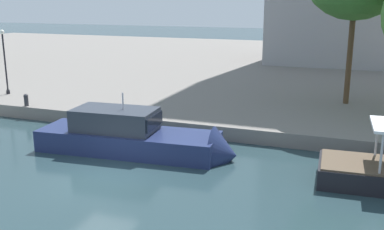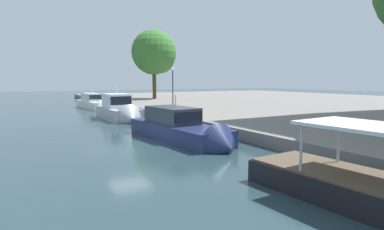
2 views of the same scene
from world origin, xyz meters
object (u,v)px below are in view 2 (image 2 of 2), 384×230
(motor_yacht_0, at_px, (94,104))
(mooring_bollard_0, at_px, (167,109))
(lamp_post, at_px, (173,87))
(tree_3, at_px, (154,53))
(motor_yacht_2, at_px, (182,132))
(motor_yacht_1, at_px, (120,112))

(motor_yacht_0, xyz_separation_m, mooring_bollard_0, (18.12, 3.14, 0.65))
(mooring_bollard_0, xyz_separation_m, lamp_post, (-4.02, 2.73, 2.15))
(lamp_post, bearing_deg, mooring_bollard_0, -34.20)
(mooring_bollard_0, bearing_deg, tree_3, 159.26)
(mooring_bollard_0, relative_size, tree_3, 0.07)
(motor_yacht_0, height_order, tree_3, tree_3)
(motor_yacht_2, distance_m, lamp_post, 16.00)
(motor_yacht_2, height_order, mooring_bollard_0, motor_yacht_2)
(mooring_bollard_0, xyz_separation_m, tree_3, (-23.61, 8.94, 7.63))
(tree_3, bearing_deg, mooring_bollard_0, -20.74)
(motor_yacht_0, height_order, motor_yacht_1, motor_yacht_1)
(motor_yacht_2, relative_size, mooring_bollard_0, 12.91)
(lamp_post, xyz_separation_m, tree_3, (-19.60, 6.21, 5.48))
(motor_yacht_2, bearing_deg, tree_3, 154.96)
(tree_3, bearing_deg, motor_yacht_2, -20.50)
(motor_yacht_1, height_order, motor_yacht_2, motor_yacht_1)
(motor_yacht_0, xyz_separation_m, tree_3, (-5.49, 12.08, 8.28))
(motor_yacht_1, height_order, mooring_bollard_0, motor_yacht_1)
(motor_yacht_2, relative_size, tree_3, 0.87)
(motor_yacht_1, xyz_separation_m, motor_yacht_2, (13.96, 0.04, -0.20))
(tree_3, bearing_deg, motor_yacht_1, -32.51)
(motor_yacht_2, height_order, tree_3, tree_3)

